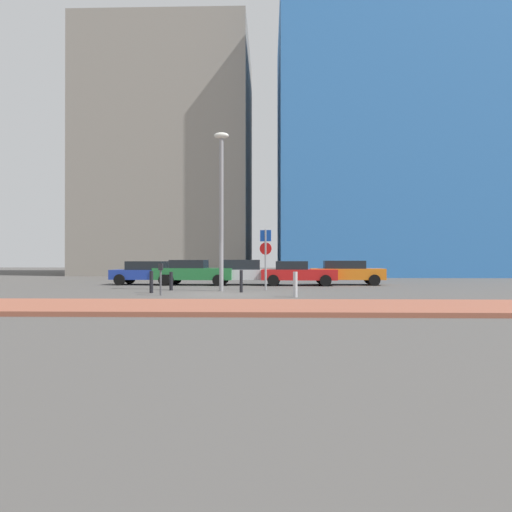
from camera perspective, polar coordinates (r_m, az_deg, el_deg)
ground_plane at (r=21.07m, az=-3.79°, el=-4.51°), size 120.00×120.00×0.00m
sidewalk_brick at (r=15.07m, az=-5.97°, el=-5.94°), size 40.00×4.14×0.14m
parked_car_blue at (r=29.35m, az=-12.53°, el=-1.87°), size 4.32×2.12×1.38m
parked_car_green at (r=28.62m, az=-7.35°, el=-1.87°), size 4.67×2.26×1.46m
parked_car_silver at (r=28.48m, az=-1.19°, el=-1.88°), size 4.52×2.13×1.47m
parked_car_red at (r=28.00m, az=4.88°, el=-1.98°), size 4.34×2.06×1.39m
parked_car_orange at (r=28.93m, az=10.51°, el=-1.85°), size 4.32×2.04×1.42m
parking_sign_post at (r=23.72m, az=1.14°, el=0.47°), size 0.58×0.20×2.96m
parking_meter at (r=20.82m, az=-11.11°, el=-2.16°), size 0.18×0.14×1.34m
street_lamp at (r=23.31m, az=-4.08°, el=6.74°), size 0.70×0.36×7.55m
traffic_bollard_near at (r=23.97m, az=-9.91°, el=-2.92°), size 0.17×0.17×0.90m
traffic_bollard_mid at (r=22.30m, az=-12.16°, el=-3.00°), size 0.16×0.16×0.99m
traffic_bollard_far at (r=19.51m, az=4.63°, el=-3.35°), size 0.17×0.17×1.02m
traffic_bollard_edge at (r=22.24m, az=-1.74°, el=-2.98°), size 0.14×0.14×1.02m
building_colorful_midrise at (r=49.55m, az=14.06°, el=12.27°), size 19.08×17.39×24.60m
building_under_construction at (r=50.88m, az=-9.79°, el=11.11°), size 15.61×14.93×23.18m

